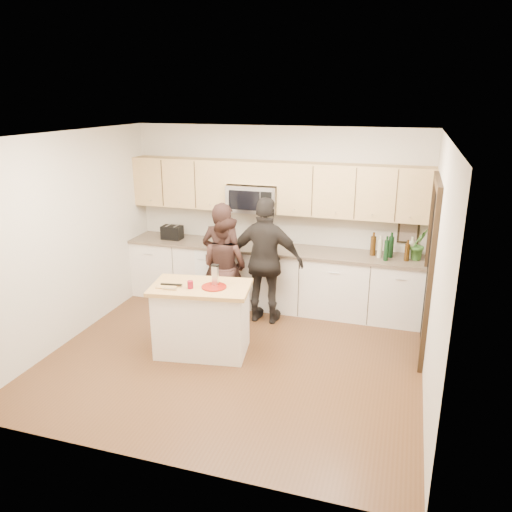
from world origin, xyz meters
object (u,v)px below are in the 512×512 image
(toaster, at_px, (172,232))
(woman_center, at_px, (225,267))
(island, at_px, (202,319))
(woman_left, at_px, (223,261))
(woman_right, at_px, (266,261))

(toaster, height_order, woman_center, woman_center)
(island, height_order, woman_left, woman_left)
(island, bearing_deg, toaster, 116.89)
(woman_center, bearing_deg, toaster, -7.90)
(toaster, distance_m, woman_left, 1.20)
(woman_left, xyz_separation_m, woman_center, (0.03, 0.00, -0.09))
(island, height_order, woman_right, woman_right)
(toaster, xyz_separation_m, woman_right, (1.71, -0.54, -0.14))
(woman_left, bearing_deg, island, 97.34)
(toaster, relative_size, woman_center, 0.21)
(woman_left, distance_m, woman_right, 0.65)
(island, distance_m, woman_left, 1.20)
(toaster, relative_size, woman_right, 0.17)
(woman_left, height_order, woman_center, woman_left)
(woman_left, bearing_deg, woman_center, -179.68)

